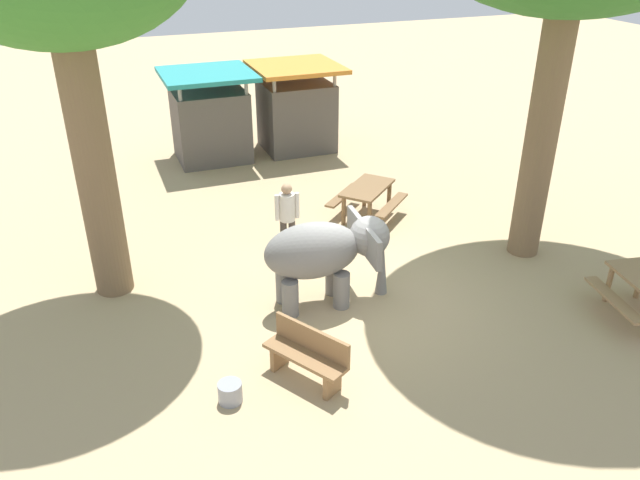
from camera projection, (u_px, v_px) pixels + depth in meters
ground_plane at (365, 299)px, 11.69m from camera, size 60.00×60.00×0.00m
elephant at (325, 252)px, 11.15m from camera, size 2.37×1.59×1.64m
person_handler at (287, 214)px, 12.77m from camera, size 0.51×0.32×1.62m
wooden_bench at (308, 353)px, 9.50m from camera, size 1.06×1.41×0.88m
picnic_table_near at (367, 194)px, 14.58m from camera, size 2.10×2.10×0.78m
market_stall_teal at (210, 121)px, 17.88m from camera, size 2.50×2.50×2.52m
market_stall_orange at (296, 112)px, 18.70m from camera, size 2.50×2.50×2.52m
feed_bucket at (230, 392)px, 9.19m from camera, size 0.36×0.36×0.32m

